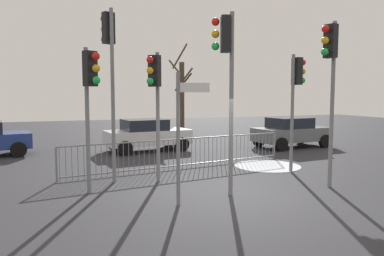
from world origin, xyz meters
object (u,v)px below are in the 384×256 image
(bare_tree_left, at_px, (182,93))
(traffic_light_mid_right, at_px, (296,86))
(traffic_light_rear_left, at_px, (226,62))
(traffic_light_foreground_left, at_px, (155,88))
(car_white_mid, at_px, (147,134))
(traffic_light_foreground_right, at_px, (330,67))
(traffic_light_mid_left, at_px, (110,57))
(traffic_light_rear_right, at_px, (90,87))
(car_grey_near, at_px, (291,132))
(direction_sign_post, at_px, (181,132))

(bare_tree_left, bearing_deg, traffic_light_mid_right, -91.89)
(traffic_light_rear_left, height_order, traffic_light_mid_right, traffic_light_rear_left)
(traffic_light_foreground_left, xyz_separation_m, car_white_mid, (1.16, 6.15, -2.04))
(traffic_light_foreground_left, bearing_deg, traffic_light_foreground_right, -162.14)
(traffic_light_mid_left, distance_m, traffic_light_mid_right, 6.13)
(traffic_light_rear_left, xyz_separation_m, traffic_light_rear_right, (-3.22, 1.32, -0.62))
(traffic_light_rear_left, xyz_separation_m, car_white_mid, (-0.19, 8.10, -2.65))
(traffic_light_foreground_right, xyz_separation_m, car_white_mid, (-3.19, 8.37, -2.60))
(traffic_light_foreground_right, relative_size, car_grey_near, 1.16)
(traffic_light_rear_left, distance_m, traffic_light_foreground_left, 2.45)
(traffic_light_foreground_left, bearing_deg, car_grey_near, -104.00)
(car_grey_near, bearing_deg, traffic_light_rear_right, -157.19)
(traffic_light_mid_right, relative_size, bare_tree_left, 0.65)
(traffic_light_rear_right, distance_m, traffic_light_mid_right, 6.74)
(traffic_light_rear_left, distance_m, traffic_light_mid_right, 4.03)
(traffic_light_rear_left, relative_size, car_white_mid, 1.17)
(traffic_light_rear_left, bearing_deg, direction_sign_post, 125.25)
(traffic_light_rear_left, bearing_deg, car_grey_near, -27.07)
(traffic_light_rear_right, bearing_deg, car_white_mid, -146.08)
(traffic_light_mid_right, relative_size, car_white_mid, 0.98)
(car_grey_near, bearing_deg, direction_sign_post, -144.28)
(traffic_light_rear_right, relative_size, bare_tree_left, 0.63)
(traffic_light_rear_left, distance_m, direction_sign_post, 2.18)
(traffic_light_foreground_right, xyz_separation_m, traffic_light_rear_right, (-6.22, 1.59, -0.57))
(traffic_light_mid_left, relative_size, car_grey_near, 1.28)
(car_grey_near, bearing_deg, traffic_light_foreground_left, -155.02)
(traffic_light_mid_right, xyz_separation_m, direction_sign_post, (-4.84, -2.37, -1.13))
(bare_tree_left, bearing_deg, car_grey_near, -71.61)
(direction_sign_post, height_order, car_grey_near, direction_sign_post)
(traffic_light_mid_right, distance_m, car_grey_near, 6.30)
(car_white_mid, xyz_separation_m, bare_tree_left, (4.13, 7.33, 1.89))
(traffic_light_mid_left, bearing_deg, traffic_light_mid_right, -29.20)
(direction_sign_post, distance_m, car_white_mid, 8.67)
(traffic_light_rear_right, bearing_deg, traffic_light_mid_left, -150.56)
(traffic_light_foreground_left, relative_size, car_grey_near, 0.97)
(direction_sign_post, bearing_deg, traffic_light_foreground_right, 9.86)
(traffic_light_foreground_right, relative_size, direction_sign_post, 1.47)
(traffic_light_rear_left, relative_size, traffic_light_mid_left, 0.92)
(traffic_light_mid_left, height_order, bare_tree_left, bare_tree_left)
(traffic_light_foreground_right, bearing_deg, bare_tree_left, -18.98)
(traffic_light_foreground_right, distance_m, traffic_light_mid_right, 2.31)
(traffic_light_rear_left, relative_size, traffic_light_rear_right, 1.22)
(traffic_light_mid_right, bearing_deg, direction_sign_post, -71.61)
(traffic_light_rear_left, bearing_deg, bare_tree_left, 3.25)
(traffic_light_rear_left, bearing_deg, traffic_light_foreground_left, 52.28)
(car_white_mid, bearing_deg, bare_tree_left, 53.27)
(traffic_light_mid_left, relative_size, bare_tree_left, 0.83)
(traffic_light_mid_left, xyz_separation_m, car_white_mid, (2.37, 5.55, -2.94))
(traffic_light_rear_left, xyz_separation_m, traffic_light_foreground_right, (3.00, -0.27, -0.05))
(traffic_light_mid_left, bearing_deg, car_white_mid, 43.48)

